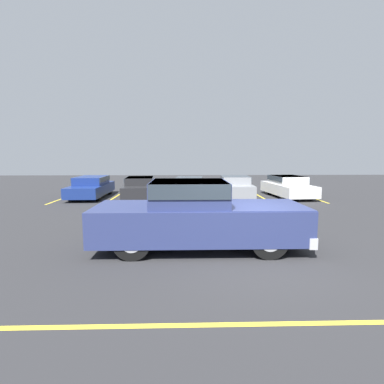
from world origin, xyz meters
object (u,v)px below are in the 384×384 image
at_px(parked_sedan_a, 91,186).
at_px(parked_sedan_b, 140,187).
at_px(parked_sedan_c, 189,186).
at_px(parked_sedan_d, 235,186).
at_px(parked_sedan_e, 288,186).
at_px(pickup_truck, 200,215).

bearing_deg(parked_sedan_a, parked_sedan_b, 84.35).
xyz_separation_m(parked_sedan_b, parked_sedan_c, (2.93, 0.36, -0.01)).
bearing_deg(parked_sedan_b, parked_sedan_d, 88.97).
height_order(parked_sedan_a, parked_sedan_e, parked_sedan_e).
bearing_deg(parked_sedan_c, parked_sedan_a, -83.06).
bearing_deg(parked_sedan_c, pickup_truck, 6.38).
xyz_separation_m(pickup_truck, parked_sedan_a, (-5.98, 10.10, -0.26)).
xyz_separation_m(parked_sedan_b, parked_sedan_d, (5.76, 0.26, 0.03)).
xyz_separation_m(parked_sedan_b, parked_sedan_e, (8.92, 0.05, 0.03)).
bearing_deg(parked_sedan_d, parked_sedan_b, -83.92).
height_order(pickup_truck, parked_sedan_d, pickup_truck).
relative_size(parked_sedan_b, parked_sedan_e, 0.98).
bearing_deg(parked_sedan_d, parked_sedan_e, 89.65).
relative_size(pickup_truck, parked_sedan_a, 1.19).
distance_m(pickup_truck, parked_sedan_a, 11.74).
distance_m(parked_sedan_a, parked_sedan_d, 8.70).
bearing_deg(pickup_truck, parked_sedan_c, 90.69).
height_order(pickup_truck, parked_sedan_a, pickup_truck).
bearing_deg(parked_sedan_c, parked_sedan_b, -77.15).
bearing_deg(pickup_truck, parked_sedan_e, 59.42).
relative_size(parked_sedan_a, parked_sedan_b, 1.07).
xyz_separation_m(parked_sedan_a, parked_sedan_d, (8.70, 0.02, 0.00)).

